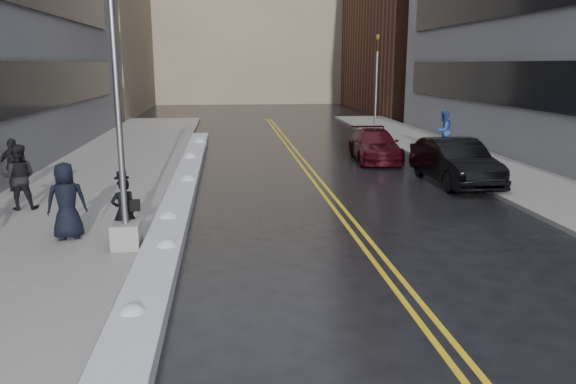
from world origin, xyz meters
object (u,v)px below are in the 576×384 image
object	(u,v)px
pedestrian_fedora	(124,211)
pedestrian_d	(14,165)
traffic_signal	(376,80)
pedestrian_c	(66,201)
car_maroon	(375,145)
pedestrian_east	(443,131)
pedestrian_b	(19,177)
car_black	(455,162)
lamppost	(121,147)
fire_hydrant	(479,163)

from	to	relation	value
pedestrian_fedora	pedestrian_d	world-z (taller)	pedestrian_d
traffic_signal	pedestrian_fedora	distance (m)	24.82
traffic_signal	pedestrian_c	size ratio (longest dim) A/B	3.13
pedestrian_d	car_maroon	size ratio (longest dim) A/B	0.37
pedestrian_east	pedestrian_c	bearing A→B (deg)	10.21
pedestrian_b	pedestrian_east	world-z (taller)	pedestrian_east
pedestrian_d	car_black	world-z (taller)	pedestrian_d
pedestrian_fedora	car_maroon	bearing A→B (deg)	-152.65
lamppost	car_maroon	bearing A→B (deg)	53.09
pedestrian_fedora	pedestrian_b	size ratio (longest dim) A/B	0.82
pedestrian_b	car_maroon	distance (m)	15.34
pedestrian_d	car_maroon	distance (m)	15.09
lamppost	pedestrian_c	size ratio (longest dim) A/B	3.98
pedestrian_fedora	pedestrian_east	xyz separation A→B (m)	(13.20, 13.52, 0.19)
pedestrian_fedora	lamppost	bearing A→B (deg)	79.33
pedestrian_fedora	car_maroon	xyz separation A→B (m)	(9.30, 11.92, -0.24)
pedestrian_c	car_black	distance (m)	13.68
lamppost	pedestrian_c	distance (m)	2.28
car_black	car_maroon	size ratio (longest dim) A/B	1.04
traffic_signal	pedestrian_c	bearing A→B (deg)	-122.29
lamppost	pedestrian_d	bearing A→B (deg)	125.86
pedestrian_east	car_maroon	size ratio (longest dim) A/B	0.41
pedestrian_east	pedestrian_b	bearing A→B (deg)	-1.08
fire_hydrant	car_black	xyz separation A→B (m)	(-1.50, -1.20, 0.29)
pedestrian_c	car_maroon	distance (m)	15.66
lamppost	pedestrian_d	distance (m)	8.27
lamppost	car_maroon	world-z (taller)	lamppost
traffic_signal	pedestrian_east	bearing A→B (deg)	-80.83
pedestrian_d	car_maroon	xyz separation A→B (m)	(13.98, 5.68, -0.34)
lamppost	pedestrian_c	bearing A→B (deg)	149.92
pedestrian_fedora	pedestrian_d	size ratio (longest dim) A/B	0.89
pedestrian_c	pedestrian_east	bearing A→B (deg)	-153.55
pedestrian_b	pedestrian_c	bearing A→B (deg)	118.27
pedestrian_c	fire_hydrant	bearing A→B (deg)	-167.90
lamppost	car_maroon	distance (m)	15.45
pedestrian_b	pedestrian_d	size ratio (longest dim) A/B	1.08
fire_hydrant	pedestrian_c	bearing A→B (deg)	-152.81
pedestrian_fedora	car_maroon	size ratio (longest dim) A/B	0.33
pedestrian_east	pedestrian_fedora	bearing A→B (deg)	14.35
fire_hydrant	pedestrian_b	distance (m)	16.51
pedestrian_c	pedestrian_d	distance (m)	6.55
pedestrian_d	car_black	size ratio (longest dim) A/B	0.36
lamppost	car_black	size ratio (longest dim) A/B	1.50
car_black	car_maroon	world-z (taller)	car_black
pedestrian_east	car_black	size ratio (longest dim) A/B	0.39
fire_hydrant	car_black	bearing A→B (deg)	-141.26
fire_hydrant	pedestrian_fedora	world-z (taller)	pedestrian_fedora
car_maroon	traffic_signal	bearing A→B (deg)	79.75
lamppost	pedestrian_b	size ratio (longest dim) A/B	3.92
pedestrian_east	lamppost	bearing A→B (deg)	15.28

